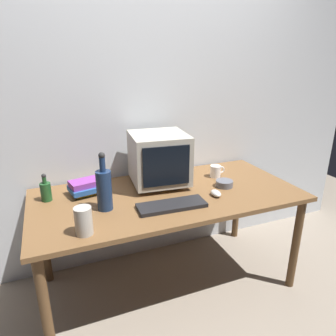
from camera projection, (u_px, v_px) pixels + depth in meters
The scene contains 12 objects.
ground_plane at pixel (168, 282), 2.30m from camera, with size 6.00×6.00×0.00m, color gray.
back_wall at pixel (144, 106), 2.30m from camera, with size 4.00×0.08×2.50m, color silver.
desk at pixel (168, 203), 2.08m from camera, with size 1.77×0.85×0.73m.
crt_monitor at pixel (159, 159), 2.14m from camera, with size 0.41×0.42×0.37m.
keyboard at pixel (172, 205), 1.85m from camera, with size 0.42×0.15×0.02m, color black.
computer_mouse at pixel (216, 193), 2.01m from camera, with size 0.06×0.10×0.04m, color beige.
bottle_tall at pixel (104, 189), 1.79m from camera, with size 0.09×0.09×0.36m.
bottle_short at pixel (46, 191), 1.92m from camera, with size 0.07×0.07×0.18m.
book_stack at pixel (87, 187), 2.03m from camera, with size 0.25×0.20×0.10m.
mug at pixel (216, 171), 2.32m from camera, with size 0.12×0.08×0.09m.
cd_spindle at pixel (224, 184), 2.15m from camera, with size 0.12×0.12×0.04m, color #595B66.
metal_canister at pixel (84, 221), 1.55m from camera, with size 0.09×0.09×0.15m, color #B7B2A8.
Camera 1 is at (-0.70, -1.74, 1.58)m, focal length 32.60 mm.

